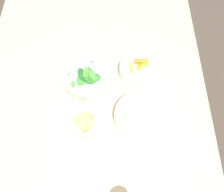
# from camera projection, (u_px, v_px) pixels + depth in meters

# --- Properties ---
(ground_plane) EXTENTS (10.00, 10.00, 0.00)m
(ground_plane) POSITION_uv_depth(u_px,v_px,m) (100.00, 152.00, 1.65)
(ground_plane) COLOR #4C4238
(dining_table) EXTENTS (1.20, 0.91, 0.77)m
(dining_table) POSITION_uv_depth(u_px,v_px,m) (94.00, 110.00, 1.08)
(dining_table) COLOR beige
(dining_table) RESTS_ON ground_plane
(bowl_carrots) EXTENTS (0.16, 0.16, 0.06)m
(bowl_carrots) POSITION_uv_depth(u_px,v_px,m) (139.00, 70.00, 1.00)
(bowl_carrots) COLOR silver
(bowl_carrots) RESTS_ON dining_table
(bowl_greens) EXTENTS (0.18, 0.18, 0.10)m
(bowl_greens) POSITION_uv_depth(u_px,v_px,m) (87.00, 79.00, 0.98)
(bowl_greens) COLOR silver
(bowl_greens) RESTS_ON dining_table
(bowl_beans_hotdog) EXTENTS (0.18, 0.18, 0.07)m
(bowl_beans_hotdog) POSITION_uv_depth(u_px,v_px,m) (139.00, 118.00, 0.90)
(bowl_beans_hotdog) COLOR white
(bowl_beans_hotdog) RESTS_ON dining_table
(bowl_cookies) EXTENTS (0.12, 0.12, 0.05)m
(bowl_cookies) POSITION_uv_depth(u_px,v_px,m) (81.00, 122.00, 0.90)
(bowl_cookies) COLOR silver
(bowl_cookies) RESTS_ON dining_table
(ruler) EXTENTS (0.26, 0.03, 0.00)m
(ruler) POSITION_uv_depth(u_px,v_px,m) (194.00, 127.00, 0.92)
(ruler) COLOR silver
(ruler) RESTS_ON dining_table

